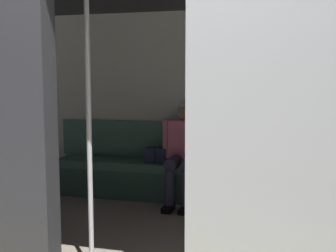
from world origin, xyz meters
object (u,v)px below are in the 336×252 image
person_seated (185,145)px  handbag (156,155)px  grab_pole_far (193,127)px  train_car (165,64)px  bench_seat (194,173)px  book (217,164)px  grab_pole_door (89,125)px

person_seated → handbag: person_seated is taller
handbag → grab_pole_far: bearing=113.0°
train_car → bench_seat: 1.63m
bench_seat → book: book is taller
grab_pole_door → handbag: bearing=-87.4°
book → handbag: bearing=16.4°
person_seated → grab_pole_door: (0.27, 1.90, 0.43)m
bench_seat → grab_pole_far: grab_pole_far is taller
handbag → person_seated: bearing=168.2°
bench_seat → train_car: bearing=87.5°
train_car → grab_pole_far: bearing=117.2°
handbag → grab_pole_far: size_ratio=0.12×
person_seated → book: (-0.35, -0.09, -0.21)m
train_car → handbag: size_ratio=24.62×
book → grab_pole_door: 2.17m
bench_seat → grab_pole_door: grab_pole_door is taller
handbag → grab_pole_door: 2.05m
bench_seat → person_seated: person_seated is taller
bench_seat → book: size_ratio=15.28×
train_car → grab_pole_far: (-0.41, 0.80, -0.44)m
handbag → grab_pole_door: size_ratio=0.12×
book → person_seated: bearing=29.5°
handbag → grab_pole_door: grab_pole_door is taller
person_seated → grab_pole_door: bearing=82.0°
person_seated → handbag: size_ratio=4.46×
book → grab_pole_door: grab_pole_door is taller
person_seated → book: 0.41m
train_car → bench_seat: train_car is taller
grab_pole_far → person_seated: bearing=-76.0°
train_car → book: train_car is taller
grab_pole_door → bench_seat: bearing=-100.6°
handbag → bench_seat: bearing=177.3°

